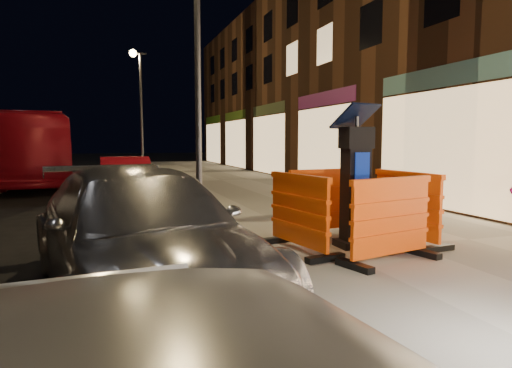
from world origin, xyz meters
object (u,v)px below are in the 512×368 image
object	(u,v)px
barrier_kerbside	(299,213)
car_red	(126,202)
parking_kiosk	(356,181)
bus_doubledecker	(32,185)
car_silver	(142,297)
barrier_front	(391,220)
barrier_bldgside	(407,207)
barrier_back	(327,202)

from	to	relation	value
barrier_kerbside	car_red	distance (m)	8.02
parking_kiosk	car_red	xyz separation A→B (m)	(-3.13, 7.69, -1.19)
car_red	bus_doubledecker	distance (m)	7.51
car_silver	barrier_front	bearing A→B (deg)	-11.15
barrier_front	barrier_bldgside	world-z (taller)	same
barrier_front	barrier_bldgside	xyz separation A→B (m)	(0.95, 0.95, 0.00)
car_silver	bus_doubledecker	world-z (taller)	bus_doubledecker
barrier_kerbside	car_silver	size ratio (longest dim) A/B	0.29
bus_doubledecker	barrier_bldgside	bearing A→B (deg)	-70.13
parking_kiosk	bus_doubledecker	size ratio (longest dim) A/B	0.20
parking_kiosk	barrier_bldgside	world-z (taller)	parking_kiosk
barrier_bldgside	car_red	world-z (taller)	barrier_bldgside
parking_kiosk	barrier_bldgside	xyz separation A→B (m)	(0.95, 0.00, -0.46)
car_silver	bus_doubledecker	distance (m)	15.58
parking_kiosk	barrier_bldgside	bearing A→B (deg)	-8.44
barrier_kerbside	bus_doubledecker	bearing A→B (deg)	11.06
barrier_front	barrier_back	bearing A→B (deg)	76.56
barrier_back	car_silver	world-z (taller)	barrier_back
barrier_back	car_red	xyz separation A→B (m)	(-3.13, 6.74, -0.73)
barrier_front	bus_doubledecker	bearing A→B (deg)	99.90
parking_kiosk	car_red	size ratio (longest dim) A/B	0.52
parking_kiosk	car_silver	xyz separation A→B (m)	(-3.31, -0.88, -1.19)
parking_kiosk	bus_doubledecker	world-z (taller)	parking_kiosk
barrier_bldgside	barrier_kerbside	bearing A→B (deg)	83.56
barrier_kerbside	bus_doubledecker	xyz separation A→B (m)	(-5.65, 14.35, -0.73)
car_red	bus_doubledecker	bearing A→B (deg)	116.49
barrier_bldgside	bus_doubledecker	xyz separation A→B (m)	(-7.55, 14.35, -0.73)
parking_kiosk	barrier_back	xyz separation A→B (m)	(0.00, 0.95, -0.46)
barrier_bldgside	barrier_front	bearing A→B (deg)	128.56
barrier_front	barrier_kerbside	xyz separation A→B (m)	(-0.95, 0.95, 0.00)
barrier_kerbside	car_red	size ratio (longest dim) A/B	0.37
barrier_front	barrier_kerbside	bearing A→B (deg)	121.56
car_silver	barrier_bldgside	bearing A→B (deg)	1.74
car_silver	car_red	size ratio (longest dim) A/B	1.26
car_red	barrier_kerbside	bearing A→B (deg)	-75.17
barrier_bldgside	car_red	xyz separation A→B (m)	(-4.08, 7.69, -0.73)
barrier_bldgside	car_red	distance (m)	8.74
barrier_bldgside	bus_doubledecker	bearing A→B (deg)	21.32
barrier_kerbside	barrier_back	bearing A→B (deg)	-55.44
car_red	parking_kiosk	bearing A→B (deg)	-68.84
barrier_front	barrier_back	world-z (taller)	same
barrier_kerbside	car_silver	xyz separation A→B (m)	(-2.36, -0.88, -0.73)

